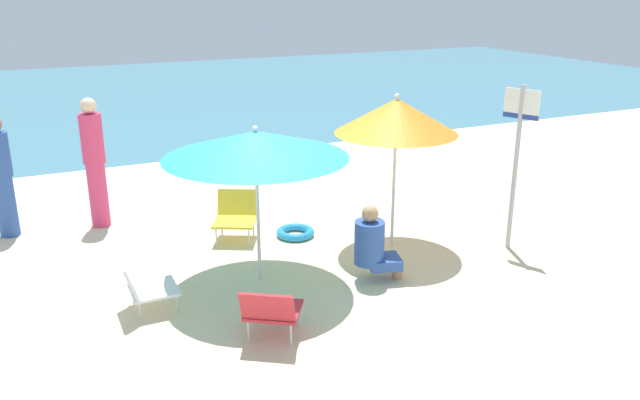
{
  "coord_description": "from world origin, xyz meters",
  "views": [
    {
      "loc": [
        -2.59,
        -6.72,
        3.25
      ],
      "look_at": [
        0.61,
        0.11,
        0.7
      ],
      "focal_mm": 36.3,
      "sensor_mm": 36.0,
      "label": 1
    }
  ],
  "objects_px": {
    "umbrella_teal": "(256,145)",
    "beach_chair_c": "(143,285)",
    "beach_chair_b": "(271,310)",
    "person_c": "(95,162)",
    "beach_chair_a": "(236,214)",
    "umbrella_orange": "(396,116)",
    "warning_sign": "(518,146)",
    "person_a": "(373,245)",
    "swim_ring": "(295,232)",
    "person_b": "(1,176)"
  },
  "relations": [
    {
      "from": "umbrella_orange",
      "to": "warning_sign",
      "type": "distance_m",
      "value": 1.53
    },
    {
      "from": "umbrella_orange",
      "to": "person_a",
      "type": "distance_m",
      "value": 1.68
    },
    {
      "from": "beach_chair_c",
      "to": "swim_ring",
      "type": "distance_m",
      "value": 2.57
    },
    {
      "from": "person_c",
      "to": "warning_sign",
      "type": "relative_size",
      "value": 0.86
    },
    {
      "from": "umbrella_teal",
      "to": "beach_chair_c",
      "type": "distance_m",
      "value": 1.88
    },
    {
      "from": "umbrella_orange",
      "to": "umbrella_teal",
      "type": "relative_size",
      "value": 0.97
    },
    {
      "from": "person_a",
      "to": "person_c",
      "type": "relative_size",
      "value": 0.5
    },
    {
      "from": "swim_ring",
      "to": "umbrella_teal",
      "type": "bearing_deg",
      "value": -130.31
    },
    {
      "from": "person_a",
      "to": "umbrella_teal",
      "type": "bearing_deg",
      "value": 169.9
    },
    {
      "from": "beach_chair_a",
      "to": "warning_sign",
      "type": "relative_size",
      "value": 0.37
    },
    {
      "from": "beach_chair_c",
      "to": "umbrella_teal",
      "type": "bearing_deg",
      "value": 8.85
    },
    {
      "from": "umbrella_orange",
      "to": "person_b",
      "type": "distance_m",
      "value": 5.2
    },
    {
      "from": "beach_chair_b",
      "to": "beach_chair_c",
      "type": "relative_size",
      "value": 1.27
    },
    {
      "from": "umbrella_teal",
      "to": "swim_ring",
      "type": "relative_size",
      "value": 3.96
    },
    {
      "from": "beach_chair_b",
      "to": "beach_chair_c",
      "type": "height_order",
      "value": "beach_chair_c"
    },
    {
      "from": "person_c",
      "to": "person_a",
      "type": "bearing_deg",
      "value": 104.71
    },
    {
      "from": "warning_sign",
      "to": "swim_ring",
      "type": "relative_size",
      "value": 4.07
    },
    {
      "from": "person_b",
      "to": "beach_chair_a",
      "type": "bearing_deg",
      "value": -54.98
    },
    {
      "from": "beach_chair_a",
      "to": "beach_chair_b",
      "type": "height_order",
      "value": "beach_chair_a"
    },
    {
      "from": "umbrella_teal",
      "to": "warning_sign",
      "type": "bearing_deg",
      "value": -8.18
    },
    {
      "from": "warning_sign",
      "to": "beach_chair_c",
      "type": "bearing_deg",
      "value": 153.57
    },
    {
      "from": "person_a",
      "to": "swim_ring",
      "type": "distance_m",
      "value": 1.68
    },
    {
      "from": "beach_chair_a",
      "to": "beach_chair_c",
      "type": "relative_size",
      "value": 1.3
    },
    {
      "from": "person_a",
      "to": "swim_ring",
      "type": "xyz_separation_m",
      "value": [
        -0.27,
        1.61,
        -0.38
      ]
    },
    {
      "from": "umbrella_orange",
      "to": "person_b",
      "type": "bearing_deg",
      "value": 151.18
    },
    {
      "from": "umbrella_orange",
      "to": "beach_chair_c",
      "type": "bearing_deg",
      "value": -172.12
    },
    {
      "from": "umbrella_orange",
      "to": "swim_ring",
      "type": "xyz_separation_m",
      "value": [
        -1.02,
        0.8,
        -1.64
      ]
    },
    {
      "from": "umbrella_teal",
      "to": "umbrella_orange",
      "type": "bearing_deg",
      "value": 7.36
    },
    {
      "from": "beach_chair_b",
      "to": "person_c",
      "type": "bearing_deg",
      "value": 49.09
    },
    {
      "from": "beach_chair_b",
      "to": "person_b",
      "type": "bearing_deg",
      "value": 62.79
    },
    {
      "from": "umbrella_orange",
      "to": "beach_chair_a",
      "type": "distance_m",
      "value": 2.48
    },
    {
      "from": "umbrella_orange",
      "to": "person_c",
      "type": "relative_size",
      "value": 1.1
    },
    {
      "from": "umbrella_orange",
      "to": "swim_ring",
      "type": "bearing_deg",
      "value": 141.93
    },
    {
      "from": "person_c",
      "to": "beach_chair_c",
      "type": "bearing_deg",
      "value": 66.86
    },
    {
      "from": "warning_sign",
      "to": "person_b",
      "type": "bearing_deg",
      "value": 128.09
    },
    {
      "from": "beach_chair_b",
      "to": "beach_chair_c",
      "type": "distance_m",
      "value": 1.47
    },
    {
      "from": "umbrella_teal",
      "to": "person_b",
      "type": "bearing_deg",
      "value": 133.53
    },
    {
      "from": "beach_chair_b",
      "to": "person_a",
      "type": "relative_size",
      "value": 0.83
    },
    {
      "from": "umbrella_orange",
      "to": "person_c",
      "type": "bearing_deg",
      "value": 144.91
    },
    {
      "from": "umbrella_orange",
      "to": "person_b",
      "type": "relative_size",
      "value": 1.21
    },
    {
      "from": "umbrella_orange",
      "to": "person_c",
      "type": "distance_m",
      "value": 4.14
    },
    {
      "from": "person_b",
      "to": "umbrella_orange",
      "type": "bearing_deg",
      "value": -57.22
    },
    {
      "from": "beach_chair_a",
      "to": "umbrella_orange",
      "type": "bearing_deg",
      "value": 85.2
    },
    {
      "from": "beach_chair_c",
      "to": "beach_chair_a",
      "type": "bearing_deg",
      "value": 46.04
    },
    {
      "from": "beach_chair_a",
      "to": "person_a",
      "type": "xyz_separation_m",
      "value": [
        1.0,
        -1.91,
        0.1
      ]
    },
    {
      "from": "person_b",
      "to": "swim_ring",
      "type": "height_order",
      "value": "person_b"
    },
    {
      "from": "umbrella_teal",
      "to": "beach_chair_c",
      "type": "height_order",
      "value": "umbrella_teal"
    },
    {
      "from": "beach_chair_b",
      "to": "umbrella_orange",
      "type": "bearing_deg",
      "value": -22.03
    },
    {
      "from": "warning_sign",
      "to": "beach_chair_b",
      "type": "bearing_deg",
      "value": 169.89
    },
    {
      "from": "beach_chair_a",
      "to": "beach_chair_b",
      "type": "xyz_separation_m",
      "value": [
        -0.51,
        -2.64,
        -0.02
      ]
    }
  ]
}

